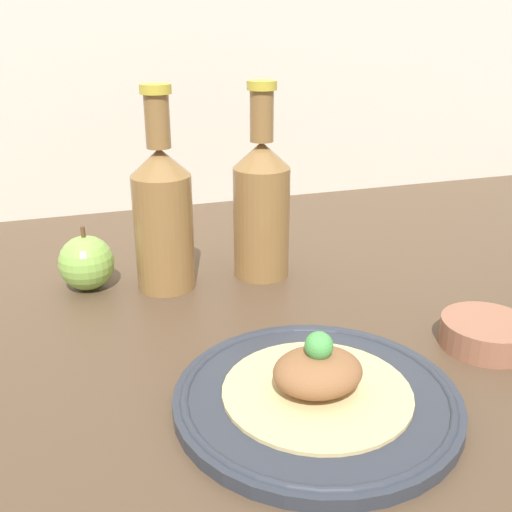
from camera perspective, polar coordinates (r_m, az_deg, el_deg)
The scene contains 7 objects.
ground_plane at distance 78.00cm, azimuth 6.46°, elevation -6.65°, with size 180.00×110.00×4.00cm, color brown.
plate at distance 59.51cm, azimuth 5.79°, elevation -13.25°, with size 27.68×27.68×1.61cm.
plated_food at distance 58.23cm, azimuth 5.88°, elevation -11.39°, with size 18.27×18.27×6.57cm.
cider_bottle_left at distance 81.06cm, azimuth -8.86°, elevation 4.04°, with size 7.97×7.97×27.37cm.
cider_bottle_right at distance 84.26cm, azimuth 0.52°, elevation 4.98°, with size 7.97×7.97×27.37cm.
apple at distance 84.98cm, azimuth -15.84°, elevation -0.62°, with size 7.55×7.55×8.99cm.
dipping_bowl at distance 73.28cm, azimuth 21.05°, elevation -6.89°, with size 10.17×10.17×3.16cm.
Camera 1 is at (-29.58, -62.09, 34.79)cm, focal length 42.00 mm.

